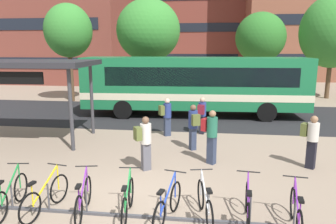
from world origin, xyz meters
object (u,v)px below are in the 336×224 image
(commuter_maroon_pack_2, at_px, (202,113))
(commuter_olive_pack_1, at_px, (167,115))
(commuter_olive_pack_5, at_px, (193,124))
(parked_bicycle_purple_7, at_px, (296,213))
(street_tree_3, at_px, (68,31))
(commuter_olive_pack_0, at_px, (145,140))
(street_tree_1, at_px, (260,38))
(parked_bicycle_silver_5, at_px, (205,204))
(street_tree_2, at_px, (333,32))
(parked_bicycle_purple_2, at_px, (83,199))
(parked_bicycle_purple_6, at_px, (248,206))
(commuter_olive_pack_3, at_px, (311,138))
(commuter_red_pack_4, at_px, (211,133))
(street_tree_0, at_px, (148,30))
(parked_bicycle_yellow_1, at_px, (46,197))
(parked_bicycle_green_0, at_px, (11,196))
(city_bus, at_px, (193,84))
(parked_bicycle_green_3, at_px, (128,201))
(transit_shelter, at_px, (20,66))
(parked_bicycle_blue_4, at_px, (168,205))

(commuter_maroon_pack_2, bearing_deg, commuter_olive_pack_1, 119.85)
(commuter_maroon_pack_2, relative_size, commuter_olive_pack_5, 0.95)
(parked_bicycle_purple_7, distance_m, street_tree_3, 19.19)
(commuter_olive_pack_0, xyz_separation_m, commuter_maroon_pack_2, (1.64, 4.42, -0.05))
(street_tree_1, bearing_deg, parked_bicycle_silver_5, -101.54)
(parked_bicycle_silver_5, height_order, commuter_maroon_pack_2, commuter_maroon_pack_2)
(street_tree_2, bearing_deg, parked_bicycle_purple_2, -122.11)
(street_tree_2, xyz_separation_m, street_tree_3, (-18.28, -3.55, -0.02))
(parked_bicycle_purple_6, bearing_deg, commuter_maroon_pack_2, 14.19)
(parked_bicycle_purple_2, bearing_deg, street_tree_2, -42.52)
(parked_bicycle_purple_6, distance_m, commuter_olive_pack_3, 4.23)
(commuter_red_pack_4, height_order, street_tree_0, street_tree_0)
(parked_bicycle_yellow_1, relative_size, street_tree_2, 0.23)
(parked_bicycle_purple_7, relative_size, commuter_olive_pack_0, 1.01)
(parked_bicycle_purple_2, bearing_deg, parked_bicycle_green_0, 81.04)
(city_bus, height_order, parked_bicycle_purple_2, city_bus)
(parked_bicycle_purple_7, xyz_separation_m, commuter_red_pack_4, (-1.74, 3.68, 0.64))
(parked_bicycle_purple_7, relative_size, commuter_olive_pack_3, 1.01)
(parked_bicycle_yellow_1, bearing_deg, street_tree_2, -24.48)
(parked_bicycle_purple_6, relative_size, street_tree_1, 0.27)
(parked_bicycle_green_0, relative_size, parked_bicycle_purple_6, 1.00)
(parked_bicycle_yellow_1, xyz_separation_m, parked_bicycle_purple_6, (4.54, 0.13, 0.00))
(parked_bicycle_purple_7, distance_m, street_tree_0, 17.91)
(parked_bicycle_purple_7, bearing_deg, commuter_olive_pack_5, 32.60)
(commuter_olive_pack_5, bearing_deg, parked_bicycle_purple_6, 171.06)
(parked_bicycle_purple_6, bearing_deg, street_tree_1, -3.81)
(parked_bicycle_purple_2, xyz_separation_m, commuter_olive_pack_3, (5.94, 3.63, 0.60))
(parked_bicycle_green_0, relative_size, street_tree_1, 0.27)
(parked_bicycle_yellow_1, xyz_separation_m, street_tree_0, (-0.62, 16.18, 4.50))
(parked_bicycle_purple_2, distance_m, parked_bicycle_green_3, 1.02)
(commuter_olive_pack_0, bearing_deg, parked_bicycle_yellow_1, -156.52)
(parked_bicycle_green_0, bearing_deg, transit_shelter, 20.33)
(parked_bicycle_green_3, xyz_separation_m, commuter_olive_pack_1, (-0.01, 6.70, 0.55))
(transit_shelter, bearing_deg, commuter_red_pack_4, -15.63)
(city_bus, distance_m, commuter_olive_pack_0, 8.31)
(city_bus, distance_m, parked_bicycle_yellow_1, 11.45)
(parked_bicycle_green_0, bearing_deg, street_tree_1, -31.39)
(parked_bicycle_blue_4, relative_size, commuter_olive_pack_0, 1.00)
(parked_bicycle_blue_4, bearing_deg, street_tree_1, -0.65)
(parked_bicycle_silver_5, xyz_separation_m, parked_bicycle_purple_6, (0.92, 0.00, 0.00))
(commuter_olive_pack_0, xyz_separation_m, commuter_olive_pack_5, (1.37, 2.17, -0.00))
(commuter_olive_pack_3, bearing_deg, transit_shelter, -156.06)
(commuter_olive_pack_0, bearing_deg, parked_bicycle_green_3, -121.03)
(street_tree_0, bearing_deg, commuter_olive_pack_1, -75.02)
(parked_bicycle_purple_2, relative_size, parked_bicycle_purple_7, 0.99)
(parked_bicycle_green_3, height_order, parked_bicycle_silver_5, same)
(commuter_maroon_pack_2, distance_m, street_tree_2, 14.82)
(parked_bicycle_purple_6, xyz_separation_m, commuter_olive_pack_3, (2.31, 3.50, 0.60))
(commuter_olive_pack_5, bearing_deg, street_tree_1, -42.44)
(commuter_olive_pack_1, distance_m, street_tree_1, 13.89)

